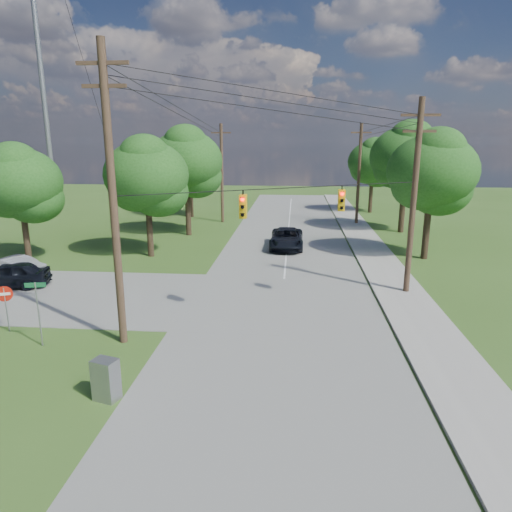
# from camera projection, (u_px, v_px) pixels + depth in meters

# --- Properties ---
(ground) EXTENTS (140.00, 140.00, 0.00)m
(ground) POSITION_uv_depth(u_px,v_px,m) (229.00, 350.00, 18.70)
(ground) COLOR #35571D
(ground) RESTS_ON ground
(main_road) EXTENTS (10.00, 100.00, 0.03)m
(main_road) POSITION_uv_depth(u_px,v_px,m) (282.00, 308.00, 23.36)
(main_road) COLOR gray
(main_road) RESTS_ON ground
(sidewalk_east) EXTENTS (2.60, 100.00, 0.12)m
(sidewalk_east) POSITION_uv_depth(u_px,v_px,m) (416.00, 311.00, 22.79)
(sidewalk_east) COLOR #A6A29B
(sidewalk_east) RESTS_ON ground
(pole_sw) EXTENTS (2.00, 0.32, 12.00)m
(pole_sw) POSITION_uv_depth(u_px,v_px,m) (113.00, 196.00, 17.94)
(pole_sw) COLOR #4D3627
(pole_sw) RESTS_ON ground
(pole_ne) EXTENTS (2.00, 0.32, 10.50)m
(pole_ne) POSITION_uv_depth(u_px,v_px,m) (414.00, 196.00, 24.34)
(pole_ne) COLOR #4D3627
(pole_ne) RESTS_ON ground
(pole_north_e) EXTENTS (2.00, 0.32, 10.00)m
(pole_north_e) POSITION_uv_depth(u_px,v_px,m) (359.00, 173.00, 45.67)
(pole_north_e) COLOR #4D3627
(pole_north_e) RESTS_ON ground
(pole_north_w) EXTENTS (2.00, 0.32, 10.00)m
(pole_north_w) POSITION_uv_depth(u_px,v_px,m) (222.00, 173.00, 46.83)
(pole_north_w) COLOR #4D3627
(pole_north_w) RESTS_ON ground
(power_lines) EXTENTS (13.93, 29.62, 4.93)m
(power_lines) POSITION_uv_depth(u_px,v_px,m) (279.00, 126.00, 27.47)
(power_lines) COLOR black
(power_lines) RESTS_ON ground
(traffic_signals) EXTENTS (4.91, 3.27, 1.05)m
(traffic_signals) POSITION_uv_depth(u_px,v_px,m) (295.00, 203.00, 21.41)
(traffic_signals) COLOR yellow
(traffic_signals) RESTS_ON ground
(radio_mast) EXTENTS (0.70, 0.70, 45.00)m
(radio_mast) POSITION_uv_depth(u_px,v_px,m) (37.00, 30.00, 60.25)
(radio_mast) COLOR gray
(radio_mast) RESTS_ON ground
(tree_w_near) EXTENTS (6.00, 6.00, 8.40)m
(tree_w_near) POSITION_uv_depth(u_px,v_px,m) (147.00, 175.00, 32.39)
(tree_w_near) COLOR #3E2E1F
(tree_w_near) RESTS_ON ground
(tree_w_mid) EXTENTS (6.40, 6.40, 9.22)m
(tree_w_mid) POSITION_uv_depth(u_px,v_px,m) (186.00, 161.00, 39.88)
(tree_w_mid) COLOR #3E2E1F
(tree_w_mid) RESTS_ON ground
(tree_w_far) EXTENTS (6.00, 6.00, 8.73)m
(tree_w_far) POSITION_uv_depth(u_px,v_px,m) (190.00, 160.00, 49.78)
(tree_w_far) COLOR #3E2E1F
(tree_w_far) RESTS_ON ground
(tree_e_near) EXTENTS (6.20, 6.20, 8.81)m
(tree_e_near) POSITION_uv_depth(u_px,v_px,m) (432.00, 171.00, 31.62)
(tree_e_near) COLOR #3E2E1F
(tree_e_near) RESTS_ON ground
(tree_e_mid) EXTENTS (6.60, 6.60, 9.64)m
(tree_e_mid) POSITION_uv_depth(u_px,v_px,m) (406.00, 157.00, 41.08)
(tree_e_mid) COLOR #3E2E1F
(tree_e_mid) RESTS_ON ground
(tree_e_far) EXTENTS (5.80, 5.80, 8.32)m
(tree_e_far) POSITION_uv_depth(u_px,v_px,m) (373.00, 162.00, 52.99)
(tree_e_far) COLOR #3E2E1F
(tree_e_far) RESTS_ON ground
(tree_cross_n) EXTENTS (5.60, 5.60, 7.91)m
(tree_cross_n) POSITION_uv_depth(u_px,v_px,m) (19.00, 182.00, 30.72)
(tree_cross_n) COLOR #3E2E1F
(tree_cross_n) RESTS_ON ground
(car_cross_dark) EXTENTS (4.75, 2.80, 1.52)m
(car_cross_dark) POSITION_uv_depth(u_px,v_px,m) (9.00, 275.00, 26.34)
(car_cross_dark) COLOR black
(car_cross_dark) RESTS_ON cross_road
(car_cross_silver) EXTENTS (4.88, 2.68, 1.53)m
(car_cross_silver) POSITION_uv_depth(u_px,v_px,m) (7.00, 269.00, 27.54)
(car_cross_silver) COLOR #AEB0B6
(car_cross_silver) RESTS_ON cross_road
(car_main_north) EXTENTS (2.58, 5.55, 1.54)m
(car_main_north) POSITION_uv_depth(u_px,v_px,m) (287.00, 238.00, 36.14)
(car_main_north) COLOR black
(car_main_north) RESTS_ON main_road
(control_cabinet) EXTENTS (0.92, 0.77, 1.42)m
(control_cabinet) POSITION_uv_depth(u_px,v_px,m) (106.00, 380.00, 14.95)
(control_cabinet) COLOR gray
(control_cabinet) RESTS_ON ground
(do_not_enter_sign) EXTENTS (0.67, 0.29, 2.13)m
(do_not_enter_sign) POSITION_uv_depth(u_px,v_px,m) (5.00, 298.00, 20.12)
(do_not_enter_sign) COLOR gray
(do_not_enter_sign) RESTS_ON ground
(street_name_sign) EXTENTS (0.82, 0.19, 2.77)m
(street_name_sign) POSITION_uv_depth(u_px,v_px,m) (38.00, 306.00, 18.66)
(street_name_sign) COLOR gray
(street_name_sign) RESTS_ON ground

